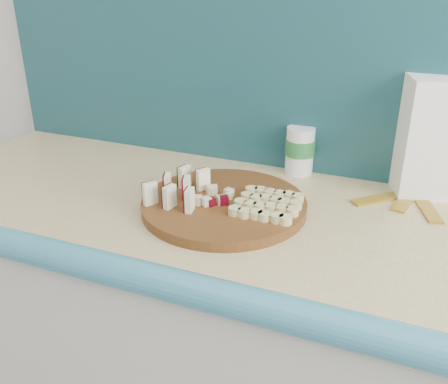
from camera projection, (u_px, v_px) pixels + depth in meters
backsplash at (407, 81)px, 1.13m from camera, size 2.20×0.02×0.50m
cutting_board at (224, 205)px, 1.09m from camera, size 0.37×0.37×0.02m
apple_wedges at (178, 188)px, 1.09m from camera, size 0.11×0.14×0.05m
apple_chunks at (214, 195)px, 1.09m from camera, size 0.06×0.06×0.02m
banana_slices at (268, 204)px, 1.05m from camera, size 0.14×0.14×0.02m
flour_bag at (437, 137)px, 1.12m from camera, size 0.19×0.16×0.27m
canister at (300, 150)px, 1.26m from camera, size 0.07×0.07×0.12m
banana_peel at (404, 202)px, 1.13m from camera, size 0.20×0.17×0.01m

